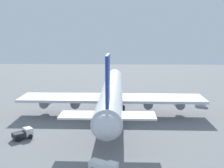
% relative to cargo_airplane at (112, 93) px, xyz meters
% --- Properties ---
extents(ground_plane, '(252.10, 252.10, 0.00)m').
position_rel_cargo_airplane_xyz_m(ground_plane, '(0.28, 0.00, -5.75)').
color(ground_plane, slate).
extents(cargo_airplane, '(63.03, 50.81, 18.62)m').
position_rel_cargo_airplane_xyz_m(cargo_airplane, '(0.00, 0.00, 0.00)').
color(cargo_airplane, silver).
rests_on(cargo_airplane, ground_plane).
extents(baggage_tug, '(3.80, 5.14, 2.04)m').
position_rel_cargo_airplane_xyz_m(baggage_tug, '(-34.99, 0.13, -4.66)').
color(baggage_tug, white).
rests_on(baggage_tug, ground_plane).
extents(cargo_loader, '(4.31, 4.51, 2.22)m').
position_rel_cargo_airplane_xyz_m(cargo_loader, '(-20.81, 18.59, -4.60)').
color(cargo_loader, silver).
rests_on(cargo_loader, ground_plane).
extents(cargo_container_fore, '(3.24, 3.62, 1.61)m').
position_rel_cargo_airplane_xyz_m(cargo_container_fore, '(7.68, -27.62, -4.94)').
color(cargo_container_fore, '#B7BCC6').
rests_on(cargo_container_fore, ground_plane).
extents(safety_cone_nose, '(0.54, 0.54, 0.78)m').
position_rel_cargo_airplane_xyz_m(safety_cone_nose, '(28.64, 3.25, -5.36)').
color(safety_cone_nose, orange).
rests_on(safety_cone_nose, ground_plane).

